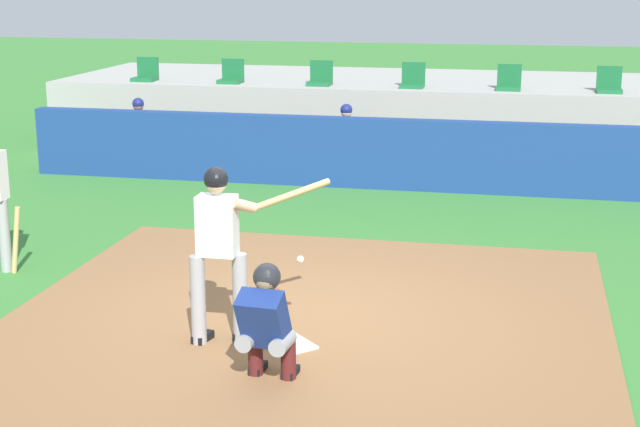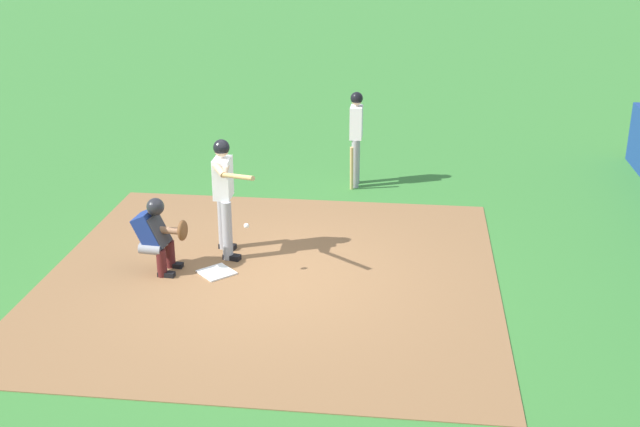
% 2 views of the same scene
% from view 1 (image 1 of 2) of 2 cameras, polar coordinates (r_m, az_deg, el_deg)
% --- Properties ---
extents(ground_plane, '(80.00, 80.00, 0.00)m').
position_cam_1_polar(ground_plane, '(10.31, -0.82, -6.34)').
color(ground_plane, '#387A33').
extents(dirt_infield, '(6.40, 6.40, 0.01)m').
position_cam_1_polar(dirt_infield, '(10.31, -0.82, -6.31)').
color(dirt_infield, olive).
rests_on(dirt_infield, ground).
extents(home_plate, '(0.62, 0.62, 0.02)m').
position_cam_1_polar(home_plate, '(9.58, -1.90, -7.85)').
color(home_plate, white).
rests_on(home_plate, dirt_infield).
extents(batter_at_plate, '(1.27, 0.84, 1.80)m').
position_cam_1_polar(batter_at_plate, '(9.42, -5.94, -1.78)').
color(batter_at_plate, '#99999E').
rests_on(batter_at_plate, ground).
extents(catcher_crouched, '(0.51, 1.67, 1.13)m').
position_cam_1_polar(catcher_crouched, '(8.63, -3.18, -6.25)').
color(catcher_crouched, gray).
rests_on(catcher_crouched, ground).
extents(dugout_wall, '(13.00, 0.30, 1.20)m').
position_cam_1_polar(dugout_wall, '(16.33, 4.28, 3.56)').
color(dugout_wall, navy).
rests_on(dugout_wall, ground).
extents(dugout_bench, '(11.80, 0.44, 0.45)m').
position_cam_1_polar(dugout_bench, '(17.38, 4.72, 2.94)').
color(dugout_bench, olive).
rests_on(dugout_bench, ground).
extents(dugout_player_0, '(0.49, 0.70, 1.30)m').
position_cam_1_polar(dugout_player_0, '(18.44, -10.87, 4.81)').
color(dugout_player_0, '#939399').
rests_on(dugout_player_0, ground).
extents(dugout_player_1, '(0.49, 0.70, 1.30)m').
position_cam_1_polar(dugout_player_1, '(17.29, 1.49, 4.44)').
color(dugout_player_1, '#939399').
rests_on(dugout_player_1, ground).
extents(stands_platform, '(15.00, 4.40, 1.40)m').
position_cam_1_polar(stands_platform, '(20.63, 5.99, 6.05)').
color(stands_platform, '#9E9E99').
rests_on(stands_platform, ground).
extents(stadium_seat_0, '(0.46, 0.46, 0.48)m').
position_cam_1_polar(stadium_seat_0, '(20.42, -10.33, 8.17)').
color(stadium_seat_0, '#196033').
rests_on(stadium_seat_0, stands_platform).
extents(stadium_seat_1, '(0.46, 0.46, 0.48)m').
position_cam_1_polar(stadium_seat_1, '(19.79, -5.30, 8.15)').
color(stadium_seat_1, '#196033').
rests_on(stadium_seat_1, stands_platform).
extents(stadium_seat_2, '(0.46, 0.46, 0.48)m').
position_cam_1_polar(stadium_seat_2, '(19.32, 0.02, 8.07)').
color(stadium_seat_2, '#196033').
rests_on(stadium_seat_2, stands_platform).
extents(stadium_seat_3, '(0.46, 0.46, 0.48)m').
position_cam_1_polar(stadium_seat_3, '(19.02, 5.55, 7.90)').
color(stadium_seat_3, '#196033').
rests_on(stadium_seat_3, stands_platform).
extents(stadium_seat_4, '(0.46, 0.46, 0.48)m').
position_cam_1_polar(stadium_seat_4, '(18.90, 11.19, 7.66)').
color(stadium_seat_4, '#196033').
rests_on(stadium_seat_4, stands_platform).
extents(stadium_seat_5, '(0.46, 0.46, 0.48)m').
position_cam_1_polar(stadium_seat_5, '(18.96, 16.85, 7.34)').
color(stadium_seat_5, '#196033').
rests_on(stadium_seat_5, stands_platform).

